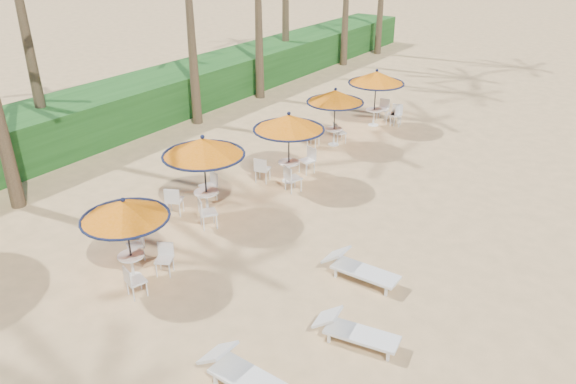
# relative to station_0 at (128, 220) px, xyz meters

# --- Properties ---
(ground) EXTENTS (160.00, 160.00, 0.00)m
(ground) POSITION_rel_station_0_xyz_m (4.53, -0.27, -1.62)
(ground) COLOR tan
(ground) RESTS_ON ground
(scrub_hedge) EXTENTS (3.00, 40.00, 1.80)m
(scrub_hedge) POSITION_rel_station_0_xyz_m (-8.97, 10.73, -0.72)
(scrub_hedge) COLOR #194716
(scrub_hedge) RESTS_ON ground
(station_0) EXTENTS (2.12, 2.12, 2.21)m
(station_0) POSITION_rel_station_0_xyz_m (0.00, 0.00, 0.00)
(station_0) COLOR black
(station_0) RESTS_ON ground
(station_1) EXTENTS (2.42, 2.42, 2.53)m
(station_1) POSITION_rel_station_0_xyz_m (-0.84, 3.50, 0.23)
(station_1) COLOR black
(station_1) RESTS_ON ground
(station_2) EXTENTS (2.37, 2.43, 2.47)m
(station_2) POSITION_rel_station_0_xyz_m (-0.10, 6.83, 0.18)
(station_2) COLOR black
(station_2) RESTS_ON ground
(station_3) EXTENTS (2.21, 2.21, 2.31)m
(station_3) POSITION_rel_station_0_xyz_m (-0.63, 10.64, 0.14)
(station_3) COLOR black
(station_3) RESTS_ON ground
(station_4) EXTENTS (2.36, 2.41, 2.46)m
(station_4) POSITION_rel_station_0_xyz_m (-0.31, 13.75, 0.18)
(station_4) COLOR black
(station_4) RESTS_ON ground
(lounger_near) EXTENTS (2.07, 0.71, 0.74)m
(lounger_near) POSITION_rel_station_0_xyz_m (4.55, -1.33, -1.27)
(lounger_near) COLOR silver
(lounger_near) RESTS_ON ground
(lounger_mid) EXTENTS (1.88, 0.86, 0.65)m
(lounger_mid) POSITION_rel_station_0_xyz_m (5.60, 0.98, -1.32)
(lounger_mid) COLOR silver
(lounger_mid) RESTS_ON ground
(lounger_far) EXTENTS (1.94, 0.63, 0.69)m
(lounger_far) POSITION_rel_station_0_xyz_m (4.57, 3.08, -1.29)
(lounger_far) COLOR silver
(lounger_far) RESTS_ON ground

